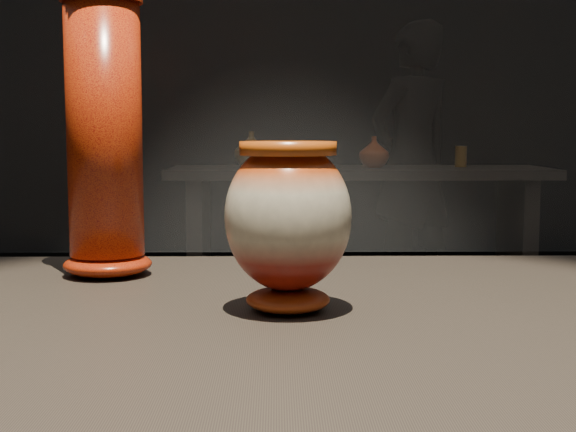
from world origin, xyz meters
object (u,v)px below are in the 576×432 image
visitor (412,160)px  tall_vase (105,141)px  back_shelf (358,217)px  main_vase (288,219)px

visitor → tall_vase: bearing=41.0°
tall_vase → visitor: 4.24m
tall_vase → back_shelf: tall_vase is taller
back_shelf → main_vase: bearing=-97.2°
main_vase → visitor: 4.40m
back_shelf → visitor: visitor is taller
tall_vase → back_shelf: bearing=77.7°
main_vase → tall_vase: tall_vase is taller
tall_vase → visitor: size_ratio=0.22×
main_vase → tall_vase: (-0.25, 0.23, 0.09)m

